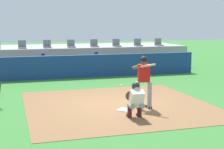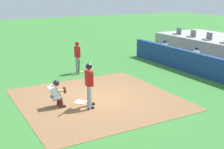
# 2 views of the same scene
# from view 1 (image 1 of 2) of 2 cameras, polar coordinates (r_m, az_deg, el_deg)

# --- Properties ---
(ground_plane) EXTENTS (80.00, 80.00, 0.00)m
(ground_plane) POSITION_cam_1_polar(r_m,az_deg,el_deg) (12.31, 0.93, -5.07)
(ground_plane) COLOR #387A33
(dirt_infield) EXTENTS (6.40, 6.40, 0.01)m
(dirt_infield) POSITION_cam_1_polar(r_m,az_deg,el_deg) (12.31, 0.93, -5.05)
(dirt_infield) COLOR olive
(dirt_infield) RESTS_ON ground
(home_plate) EXTENTS (0.62, 0.62, 0.02)m
(home_plate) POSITION_cam_1_polar(r_m,az_deg,el_deg) (11.57, 2.13, -5.85)
(home_plate) COLOR white
(home_plate) RESTS_ON dirt_infield
(batter_at_plate) EXTENTS (0.64, 0.81, 1.80)m
(batter_at_plate) POSITION_cam_1_polar(r_m,az_deg,el_deg) (11.69, 5.22, -0.67)
(batter_at_plate) COLOR #99999E
(batter_at_plate) RESTS_ON ground
(catcher_crouched) EXTENTS (0.49, 1.81, 1.13)m
(catcher_crouched) POSITION_cam_1_polar(r_m,az_deg,el_deg) (10.53, 3.88, -4.05)
(catcher_crouched) COLOR gray
(catcher_crouched) RESTS_ON ground
(dugout_wall) EXTENTS (13.00, 0.30, 1.20)m
(dugout_wall) POSITION_cam_1_polar(r_m,az_deg,el_deg) (18.41, -5.16, 1.36)
(dugout_wall) COLOR navy
(dugout_wall) RESTS_ON ground
(dugout_bench) EXTENTS (11.80, 0.44, 0.45)m
(dugout_bench) POSITION_cam_1_polar(r_m,az_deg,el_deg) (19.44, -5.73, 0.62)
(dugout_bench) COLOR olive
(dugout_bench) RESTS_ON ground
(dugout_player_1) EXTENTS (0.49, 0.70, 1.30)m
(dugout_player_1) POSITION_cam_1_polar(r_m,az_deg,el_deg) (18.96, -11.27, 1.66)
(dugout_player_1) COLOR #939399
(dugout_player_1) RESTS_ON ground
(dugout_player_2) EXTENTS (0.49, 0.70, 1.30)m
(dugout_player_2) POSITION_cam_1_polar(r_m,az_deg,el_deg) (19.46, -2.54, 2.00)
(dugout_player_2) COLOR #939399
(dugout_player_2) RESTS_ON ground
(stands_platform) EXTENTS (15.00, 4.40, 1.40)m
(stands_platform) POSITION_cam_1_polar(r_m,az_deg,el_deg) (22.71, -7.38, 2.95)
(stands_platform) COLOR #9E9E99
(stands_platform) RESTS_ON ground
(stadium_seat_2) EXTENTS (0.46, 0.46, 0.48)m
(stadium_seat_2) POSITION_cam_1_polar(r_m,az_deg,el_deg) (20.85, -14.62, 4.54)
(stadium_seat_2) COLOR slate
(stadium_seat_2) RESTS_ON stands_platform
(stadium_seat_3) EXTENTS (0.46, 0.46, 0.48)m
(stadium_seat_3) POSITION_cam_1_polar(r_m,az_deg,el_deg) (20.94, -10.66, 4.69)
(stadium_seat_3) COLOR slate
(stadium_seat_3) RESTS_ON stands_platform
(stadium_seat_4) EXTENTS (0.46, 0.46, 0.48)m
(stadium_seat_4) POSITION_cam_1_polar(r_m,az_deg,el_deg) (21.14, -6.75, 4.81)
(stadium_seat_4) COLOR slate
(stadium_seat_4) RESTS_ON stands_platform
(stadium_seat_5) EXTENTS (0.46, 0.46, 0.48)m
(stadium_seat_5) POSITION_cam_1_polar(r_m,az_deg,el_deg) (21.44, -2.93, 4.91)
(stadium_seat_5) COLOR slate
(stadium_seat_5) RESTS_ON stands_platform
(stadium_seat_6) EXTENTS (0.46, 0.46, 0.48)m
(stadium_seat_6) POSITION_cam_1_polar(r_m,az_deg,el_deg) (21.82, 0.77, 4.99)
(stadium_seat_6) COLOR slate
(stadium_seat_6) RESTS_ON stands_platform
(stadium_seat_7) EXTENTS (0.46, 0.46, 0.48)m
(stadium_seat_7) POSITION_cam_1_polar(r_m,az_deg,el_deg) (22.29, 4.33, 5.04)
(stadium_seat_7) COLOR slate
(stadium_seat_7) RESTS_ON stands_platform
(stadium_seat_8) EXTENTS (0.46, 0.46, 0.48)m
(stadium_seat_8) POSITION_cam_1_polar(r_m,az_deg,el_deg) (22.85, 7.73, 5.08)
(stadium_seat_8) COLOR slate
(stadium_seat_8) RESTS_ON stands_platform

